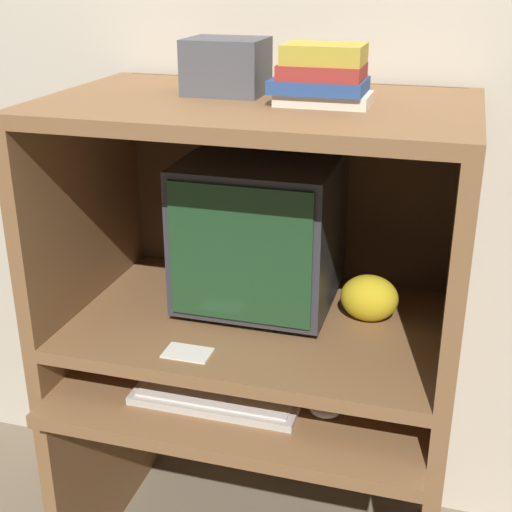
{
  "coord_description": "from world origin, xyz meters",
  "views": [
    {
      "loc": [
        0.47,
        -1.32,
        1.7
      ],
      "look_at": [
        -0.01,
        0.33,
        0.99
      ],
      "focal_mm": 50.0,
      "sensor_mm": 36.0,
      "label": 1
    }
  ],
  "objects_px": {
    "crt_monitor": "(260,231)",
    "mouse": "(325,410)",
    "storage_box": "(227,66)",
    "keyboard": "(216,398)",
    "snack_bag": "(369,298)",
    "book_stack": "(322,76)"
  },
  "relations": [
    {
      "from": "storage_box",
      "to": "mouse",
      "type": "bearing_deg",
      "value": -37.88
    },
    {
      "from": "crt_monitor",
      "to": "storage_box",
      "type": "bearing_deg",
      "value": -156.43
    },
    {
      "from": "crt_monitor",
      "to": "mouse",
      "type": "bearing_deg",
      "value": -49.3
    },
    {
      "from": "mouse",
      "to": "snack_bag",
      "type": "xyz_separation_m",
      "value": [
        0.06,
        0.27,
        0.19
      ]
    },
    {
      "from": "keyboard",
      "to": "snack_bag",
      "type": "distance_m",
      "value": 0.48
    },
    {
      "from": "keyboard",
      "to": "snack_bag",
      "type": "relative_size",
      "value": 2.78
    },
    {
      "from": "keyboard",
      "to": "storage_box",
      "type": "bearing_deg",
      "value": 100.33
    },
    {
      "from": "crt_monitor",
      "to": "book_stack",
      "type": "height_order",
      "value": "book_stack"
    },
    {
      "from": "mouse",
      "to": "storage_box",
      "type": "distance_m",
      "value": 0.88
    },
    {
      "from": "book_stack",
      "to": "keyboard",
      "type": "bearing_deg",
      "value": -138.19
    },
    {
      "from": "storage_box",
      "to": "snack_bag",
      "type": "bearing_deg",
      "value": 2.2
    },
    {
      "from": "mouse",
      "to": "storage_box",
      "type": "relative_size",
      "value": 0.38
    },
    {
      "from": "storage_box",
      "to": "keyboard",
      "type": "bearing_deg",
      "value": -79.67
    },
    {
      "from": "crt_monitor",
      "to": "snack_bag",
      "type": "xyz_separation_m",
      "value": [
        0.31,
        -0.02,
        -0.15
      ]
    },
    {
      "from": "crt_monitor",
      "to": "book_stack",
      "type": "relative_size",
      "value": 1.83
    },
    {
      "from": "keyboard",
      "to": "book_stack",
      "type": "relative_size",
      "value": 1.9
    },
    {
      "from": "keyboard",
      "to": "storage_box",
      "type": "xyz_separation_m",
      "value": [
        -0.05,
        0.27,
        0.78
      ]
    },
    {
      "from": "keyboard",
      "to": "storage_box",
      "type": "relative_size",
      "value": 2.24
    },
    {
      "from": "crt_monitor",
      "to": "snack_bag",
      "type": "relative_size",
      "value": 2.69
    },
    {
      "from": "keyboard",
      "to": "mouse",
      "type": "xyz_separation_m",
      "value": [
        0.27,
        0.02,
        0.0
      ]
    },
    {
      "from": "snack_bag",
      "to": "book_stack",
      "type": "bearing_deg",
      "value": -142.74
    },
    {
      "from": "book_stack",
      "to": "storage_box",
      "type": "height_order",
      "value": "book_stack"
    }
  ]
}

